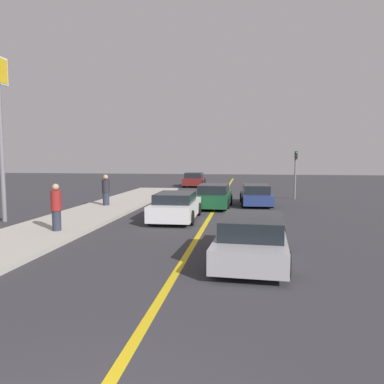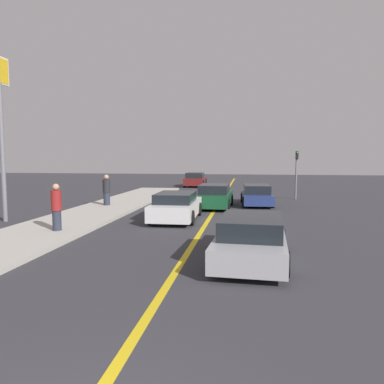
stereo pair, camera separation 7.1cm
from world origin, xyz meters
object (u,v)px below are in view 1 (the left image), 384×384
at_px(car_near_right_lane, 252,238).
at_px(pedestrian_mid_group, 56,207).
at_px(car_oncoming_far, 194,180).
at_px(car_far_distant, 214,196).
at_px(car_parked_left_lot, 256,195).
at_px(pedestrian_far_standing, 106,190).
at_px(car_ahead_center, 176,206).
at_px(traffic_light, 295,169).

relative_size(car_near_right_lane, pedestrian_mid_group, 2.64).
xyz_separation_m(car_oncoming_far, pedestrian_mid_group, (-2.02, -23.36, 0.36)).
distance_m(car_near_right_lane, car_oncoming_far, 26.43).
height_order(car_far_distant, car_parked_left_lot, car_far_distant).
height_order(car_far_distant, pedestrian_mid_group, pedestrian_mid_group).
xyz_separation_m(car_far_distant, pedestrian_far_standing, (-6.18, -1.01, 0.36)).
bearing_deg(car_ahead_center, car_parked_left_lot, 56.84).
xyz_separation_m(car_near_right_lane, car_oncoming_far, (-5.26, 25.90, 0.05)).
bearing_deg(car_parked_left_lot, traffic_light, 48.07).
distance_m(car_oncoming_far, traffic_light, 13.18).
xyz_separation_m(car_near_right_lane, car_ahead_center, (-3.41, 6.43, 0.01)).
relative_size(car_far_distant, traffic_light, 1.31).
distance_m(car_far_distant, pedestrian_mid_group, 9.94).
bearing_deg(car_ahead_center, car_near_right_lane, -62.81).
bearing_deg(car_near_right_lane, pedestrian_mid_group, 163.99).
distance_m(pedestrian_mid_group, traffic_light, 16.97).
distance_m(car_far_distant, traffic_light, 7.28).
relative_size(car_far_distant, car_parked_left_lot, 1.00).
relative_size(pedestrian_mid_group, pedestrian_far_standing, 1.01).
xyz_separation_m(car_far_distant, traffic_light, (5.19, 4.91, 1.43)).
distance_m(car_parked_left_lot, car_oncoming_far, 14.58).
relative_size(car_oncoming_far, pedestrian_far_standing, 2.25).
bearing_deg(car_far_distant, car_oncoming_far, 103.50).
xyz_separation_m(car_oncoming_far, pedestrian_far_standing, (-2.93, -15.95, 0.35)).
distance_m(car_near_right_lane, pedestrian_far_standing, 12.89).
height_order(car_parked_left_lot, pedestrian_far_standing, pedestrian_far_standing).
relative_size(car_near_right_lane, traffic_light, 1.42).
relative_size(car_near_right_lane, car_far_distant, 1.09).
xyz_separation_m(pedestrian_far_standing, traffic_light, (11.36, 5.92, 1.06)).
bearing_deg(car_ahead_center, car_oncoming_far, 94.65).
distance_m(car_near_right_lane, car_parked_left_lot, 12.48).
height_order(pedestrian_mid_group, traffic_light, traffic_light).
xyz_separation_m(car_parked_left_lot, pedestrian_far_standing, (-8.62, -2.52, 0.42)).
bearing_deg(pedestrian_mid_group, traffic_light, 51.90).
distance_m(car_ahead_center, pedestrian_mid_group, 5.50).
height_order(car_ahead_center, car_oncoming_far, car_oncoming_far).
bearing_deg(car_parked_left_lot, car_ahead_center, -125.35).
relative_size(car_oncoming_far, pedestrian_mid_group, 2.23).
bearing_deg(pedestrian_far_standing, car_parked_left_lot, 16.33).
bearing_deg(car_far_distant, traffic_light, 44.71).
xyz_separation_m(car_far_distant, car_oncoming_far, (-3.24, 14.94, 0.02)).
xyz_separation_m(pedestrian_mid_group, pedestrian_far_standing, (-0.91, 7.41, -0.02)).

